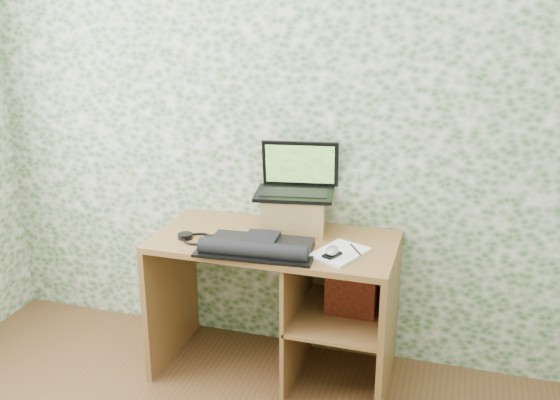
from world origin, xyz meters
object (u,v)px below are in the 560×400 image
(laptop, at_px, (297,182))
(notepad, at_px, (339,253))
(desk, at_px, (291,287))
(riser, at_px, (294,213))
(keyboard, at_px, (258,247))

(laptop, xyz_separation_m, notepad, (0.28, -0.28, -0.24))
(notepad, bearing_deg, laptop, 157.83)
(desk, height_order, riser, riser)
(keyboard, bearing_deg, riser, 70.91)
(desk, xyz_separation_m, laptop, (-0.02, 0.16, 0.52))
(laptop, height_order, keyboard, laptop)
(desk, relative_size, riser, 3.89)
(desk, distance_m, notepad, 0.40)
(notepad, bearing_deg, desk, 177.72)
(desk, relative_size, notepad, 4.42)
(riser, distance_m, notepad, 0.38)
(notepad, bearing_deg, riser, 162.44)
(keyboard, height_order, notepad, keyboard)
(desk, distance_m, riser, 0.38)
(riser, distance_m, keyboard, 0.34)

